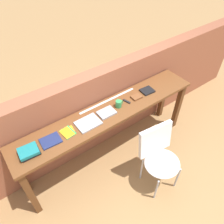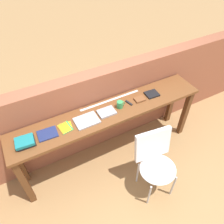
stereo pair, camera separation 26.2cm
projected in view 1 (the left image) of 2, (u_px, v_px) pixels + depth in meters
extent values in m
plane|color=#9E7547|center=(122.00, 167.00, 3.10)|extent=(40.00, 40.00, 0.00)
cube|color=#935138|center=(95.00, 111.00, 3.04)|extent=(6.00, 0.20, 1.24)
cube|color=brown|center=(110.00, 112.00, 2.68)|extent=(2.50, 0.44, 0.04)
cube|color=#5B341A|center=(30.00, 194.00, 2.39)|extent=(0.07, 0.07, 0.84)
cube|color=#5B341A|center=(178.00, 107.00, 3.40)|extent=(0.07, 0.07, 0.84)
cube|color=#5B341A|center=(20.00, 173.00, 2.57)|extent=(0.07, 0.07, 0.84)
cube|color=#5B341A|center=(163.00, 96.00, 3.58)|extent=(0.07, 0.07, 0.84)
ellipsoid|color=white|center=(162.00, 163.00, 2.63)|extent=(0.49, 0.47, 0.08)
cube|color=white|center=(155.00, 140.00, 2.58)|extent=(0.45, 0.16, 0.40)
cylinder|color=#B2B2B7|center=(156.00, 190.00, 2.64)|extent=(0.02, 0.02, 0.41)
cylinder|color=#B2B2B7|center=(177.00, 178.00, 2.76)|extent=(0.02, 0.02, 0.41)
cylinder|color=#B2B2B7|center=(141.00, 170.00, 2.84)|extent=(0.02, 0.02, 0.41)
cylinder|color=#B2B2B7|center=(162.00, 159.00, 2.96)|extent=(0.02, 0.02, 0.41)
cube|color=black|center=(30.00, 152.00, 2.21)|extent=(0.20, 0.17, 0.03)
cube|color=#19757A|center=(28.00, 151.00, 2.18)|extent=(0.20, 0.17, 0.04)
cube|color=navy|center=(51.00, 141.00, 2.32)|extent=(0.22, 0.18, 0.02)
cube|color=yellow|center=(69.00, 132.00, 2.42)|extent=(0.14, 0.16, 0.00)
cube|color=green|center=(68.00, 132.00, 2.41)|extent=(0.15, 0.18, 0.00)
cube|color=orange|center=(67.00, 133.00, 2.41)|extent=(0.13, 0.17, 0.00)
cube|color=#9E9EA3|center=(88.00, 123.00, 2.51)|extent=(0.28, 0.21, 0.02)
cube|color=#9E9EA3|center=(107.00, 113.00, 2.63)|extent=(0.21, 0.16, 0.02)
cylinder|color=#338C4C|center=(119.00, 104.00, 2.69)|extent=(0.08, 0.08, 0.09)
torus|color=#338C4C|center=(121.00, 102.00, 2.71)|extent=(0.06, 0.01, 0.06)
cube|color=black|center=(127.00, 101.00, 2.78)|extent=(0.05, 0.11, 0.02)
cube|color=brown|center=(136.00, 97.00, 2.84)|extent=(0.13, 0.11, 0.02)
cube|color=black|center=(147.00, 91.00, 2.93)|extent=(0.18, 0.16, 0.02)
cube|color=silver|center=(108.00, 100.00, 2.80)|extent=(0.84, 0.03, 0.00)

